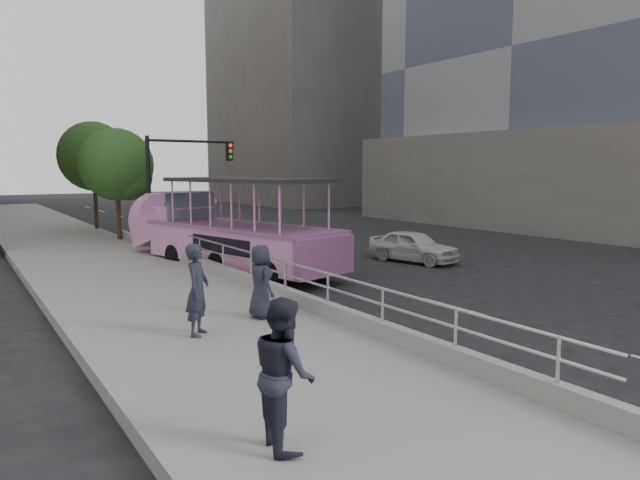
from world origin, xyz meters
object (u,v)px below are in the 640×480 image
(car, at_px, (413,246))
(pedestrian_near, at_px, (197,290))
(pedestrian_mid, at_px, (284,372))
(traffic_signal, at_px, (175,174))
(parking_sign, at_px, (166,221))
(street_tree_near, at_px, (119,167))
(pedestrian_far, at_px, (261,281))
(street_tree_far, at_px, (96,159))
(duck_boat, at_px, (223,235))

(car, bearing_deg, pedestrian_near, -166.30)
(pedestrian_mid, relative_size, traffic_signal, 0.37)
(traffic_signal, bearing_deg, pedestrian_mid, -105.45)
(parking_sign, height_order, traffic_signal, traffic_signal)
(pedestrian_near, xyz_separation_m, street_tree_near, (2.88, 17.61, 2.56))
(pedestrian_far, bearing_deg, traffic_signal, -9.96)
(pedestrian_far, bearing_deg, street_tree_far, -1.95)
(pedestrian_mid, xyz_separation_m, traffic_signal, (5.34, 19.34, 2.25))
(car, bearing_deg, traffic_signal, 116.48)
(pedestrian_near, height_order, parking_sign, parking_sign)
(pedestrian_mid, bearing_deg, duck_boat, -8.67)
(pedestrian_near, distance_m, pedestrian_far, 1.84)
(duck_boat, relative_size, pedestrian_far, 6.17)
(parking_sign, xyz_separation_m, street_tree_far, (-0.10, 11.93, 2.65))
(car, xyz_separation_m, pedestrian_far, (-9.69, -5.39, 0.52))
(duck_boat, height_order, pedestrian_mid, duck_boat)
(pedestrian_near, relative_size, parking_sign, 0.74)
(duck_boat, height_order, pedestrian_far, duck_boat)
(car, relative_size, traffic_signal, 0.73)
(duck_boat, xyz_separation_m, street_tree_far, (-1.27, 14.97, 3.03))
(parking_sign, distance_m, traffic_signal, 3.36)
(pedestrian_near, xyz_separation_m, traffic_signal, (4.47, 14.18, 2.24))
(car, bearing_deg, duck_boat, 145.42)
(pedestrian_mid, bearing_deg, pedestrian_near, 2.49)
(parking_sign, distance_m, street_tree_near, 6.32)
(pedestrian_near, relative_size, pedestrian_far, 1.12)
(pedestrian_far, relative_size, street_tree_far, 0.27)
(pedestrian_far, distance_m, street_tree_near, 17.30)
(pedestrian_near, bearing_deg, street_tree_near, 30.19)
(traffic_signal, distance_m, street_tree_far, 9.57)
(street_tree_near, xyz_separation_m, street_tree_far, (0.20, 6.00, 0.49))
(pedestrian_far, height_order, street_tree_far, street_tree_far)
(duck_boat, height_order, street_tree_near, street_tree_near)
(duck_boat, xyz_separation_m, pedestrian_near, (-4.35, -8.64, -0.01))
(parking_sign, bearing_deg, traffic_signal, 62.64)
(street_tree_near, bearing_deg, pedestrian_mid, -99.35)
(traffic_signal, bearing_deg, street_tree_far, 98.43)
(pedestrian_mid, height_order, parking_sign, parking_sign)
(car, relative_size, street_tree_far, 0.59)
(car, relative_size, pedestrian_near, 1.96)
(pedestrian_far, relative_size, parking_sign, 0.66)
(traffic_signal, bearing_deg, pedestrian_near, -107.52)
(car, height_order, traffic_signal, traffic_signal)
(pedestrian_mid, bearing_deg, traffic_signal, -3.39)
(car, distance_m, traffic_signal, 11.16)
(traffic_signal, bearing_deg, car, -49.81)
(car, bearing_deg, parking_sign, 131.45)
(pedestrian_far, height_order, parking_sign, parking_sign)
(parking_sign, bearing_deg, pedestrian_far, -97.33)
(pedestrian_near, xyz_separation_m, parking_sign, (3.18, 11.68, 0.39))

